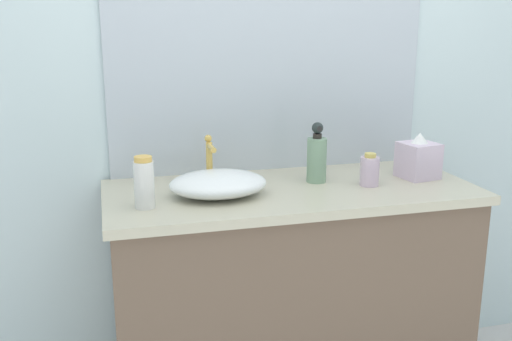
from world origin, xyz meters
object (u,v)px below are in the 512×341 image
object	(u,v)px
soap_dispenser	(317,157)
tissue_box	(418,158)
lotion_bottle	(144,183)
perfume_bottle	(370,171)
sink_basin	(218,184)

from	to	relation	value
soap_dispenser	tissue_box	bearing A→B (deg)	-6.28
lotion_bottle	perfume_bottle	world-z (taller)	lotion_bottle
soap_dispenser	lotion_bottle	size ratio (longest dim) A/B	1.33
soap_dispenser	tissue_box	distance (m)	0.41
tissue_box	sink_basin	bearing A→B (deg)	-177.34
lotion_bottle	perfume_bottle	size ratio (longest dim) A/B	1.42
sink_basin	soap_dispenser	distance (m)	0.41
perfume_bottle	sink_basin	bearing A→B (deg)	178.41
soap_dispenser	tissue_box	xyz separation A→B (m)	(0.41, -0.04, -0.02)
sink_basin	lotion_bottle	world-z (taller)	lotion_bottle
sink_basin	lotion_bottle	bearing A→B (deg)	-164.34
soap_dispenser	perfume_bottle	xyz separation A→B (m)	(0.18, -0.10, -0.04)
lotion_bottle	tissue_box	bearing A→B (deg)	5.92
sink_basin	soap_dispenser	bearing A→B (deg)	11.63
sink_basin	tissue_box	world-z (taller)	tissue_box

